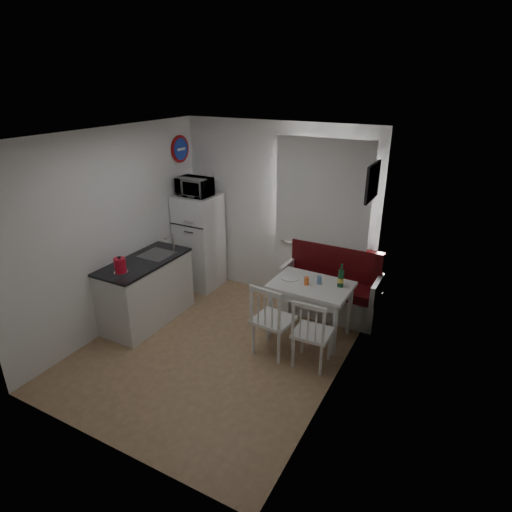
{
  "coord_description": "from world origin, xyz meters",
  "views": [
    {
      "loc": [
        2.56,
        -3.72,
        3.15
      ],
      "look_at": [
        0.31,
        0.5,
        1.13
      ],
      "focal_mm": 30.0,
      "sensor_mm": 36.0,
      "label": 1
    }
  ],
  "objects_px": {
    "microwave": "(195,187)",
    "chair_right": "(310,327)",
    "kitchen_counter": "(147,290)",
    "bench": "(330,292)",
    "chair_left": "(270,314)",
    "wine_bottle": "(341,275)",
    "fridge": "(200,242)",
    "kettle": "(120,265)",
    "dining_table": "(311,290)"
  },
  "relations": [
    {
      "from": "fridge",
      "to": "microwave",
      "type": "relative_size",
      "value": 3.03
    },
    {
      "from": "kitchen_counter",
      "to": "wine_bottle",
      "type": "height_order",
      "value": "kitchen_counter"
    },
    {
      "from": "dining_table",
      "to": "kettle",
      "type": "relative_size",
      "value": 4.39
    },
    {
      "from": "kitchen_counter",
      "to": "microwave",
      "type": "relative_size",
      "value": 2.67
    },
    {
      "from": "kitchen_counter",
      "to": "chair_right",
      "type": "relative_size",
      "value": 2.79
    },
    {
      "from": "kitchen_counter",
      "to": "bench",
      "type": "distance_m",
      "value": 2.55
    },
    {
      "from": "chair_left",
      "to": "wine_bottle",
      "type": "relative_size",
      "value": 1.66
    },
    {
      "from": "wine_bottle",
      "to": "kettle",
      "type": "bearing_deg",
      "value": -152.5
    },
    {
      "from": "fridge",
      "to": "kettle",
      "type": "relative_size",
      "value": 6.57
    },
    {
      "from": "wine_bottle",
      "to": "dining_table",
      "type": "bearing_deg",
      "value": -163.58
    },
    {
      "from": "bench",
      "to": "chair_left",
      "type": "relative_size",
      "value": 2.71
    },
    {
      "from": "kitchen_counter",
      "to": "chair_left",
      "type": "xyz_separation_m",
      "value": [
        1.86,
        0.03,
        0.13
      ]
    },
    {
      "from": "chair_right",
      "to": "wine_bottle",
      "type": "xyz_separation_m",
      "value": [
        0.09,
        0.76,
        0.35
      ]
    },
    {
      "from": "kitchen_counter",
      "to": "chair_right",
      "type": "height_order",
      "value": "kitchen_counter"
    },
    {
      "from": "bench",
      "to": "chair_left",
      "type": "height_order",
      "value": "bench"
    },
    {
      "from": "dining_table",
      "to": "fridge",
      "type": "height_order",
      "value": "fridge"
    },
    {
      "from": "wine_bottle",
      "to": "chair_right",
      "type": "bearing_deg",
      "value": -96.7
    },
    {
      "from": "bench",
      "to": "wine_bottle",
      "type": "bearing_deg",
      "value": -62.37
    },
    {
      "from": "bench",
      "to": "kitchen_counter",
      "type": "bearing_deg",
      "value": -147.83
    },
    {
      "from": "fridge",
      "to": "bench",
      "type": "bearing_deg",
      "value": 2.99
    },
    {
      "from": "chair_right",
      "to": "fridge",
      "type": "distance_m",
      "value": 2.64
    },
    {
      "from": "chair_left",
      "to": "microwave",
      "type": "xyz_separation_m",
      "value": [
        -1.84,
        1.17,
        1.05
      ]
    },
    {
      "from": "microwave",
      "to": "kettle",
      "type": "height_order",
      "value": "microwave"
    },
    {
      "from": "microwave",
      "to": "chair_right",
      "type": "bearing_deg",
      "value": -26.35
    },
    {
      "from": "chair_left",
      "to": "fridge",
      "type": "height_order",
      "value": "fridge"
    },
    {
      "from": "bench",
      "to": "wine_bottle",
      "type": "relative_size",
      "value": 4.49
    },
    {
      "from": "kitchen_counter",
      "to": "bench",
      "type": "xyz_separation_m",
      "value": [
        2.16,
        1.36,
        -0.13
      ]
    },
    {
      "from": "chair_left",
      "to": "fridge",
      "type": "relative_size",
      "value": 0.34
    },
    {
      "from": "dining_table",
      "to": "fridge",
      "type": "bearing_deg",
      "value": 166.58
    },
    {
      "from": "kitchen_counter",
      "to": "fridge",
      "type": "height_order",
      "value": "fridge"
    },
    {
      "from": "fridge",
      "to": "kettle",
      "type": "height_order",
      "value": "fridge"
    },
    {
      "from": "kitchen_counter",
      "to": "dining_table",
      "type": "bearing_deg",
      "value": 18.24
    },
    {
      "from": "kitchen_counter",
      "to": "microwave",
      "type": "distance_m",
      "value": 1.68
    },
    {
      "from": "chair_right",
      "to": "fridge",
      "type": "bearing_deg",
      "value": 150.88
    },
    {
      "from": "kettle",
      "to": "wine_bottle",
      "type": "distance_m",
      "value": 2.71
    },
    {
      "from": "bench",
      "to": "microwave",
      "type": "relative_size",
      "value": 2.77
    },
    {
      "from": "chair_left",
      "to": "dining_table",
      "type": "bearing_deg",
      "value": 75.08
    },
    {
      "from": "dining_table",
      "to": "fridge",
      "type": "distance_m",
      "value": 2.16
    },
    {
      "from": "chair_right",
      "to": "microwave",
      "type": "relative_size",
      "value": 0.96
    },
    {
      "from": "chair_left",
      "to": "kitchen_counter",
      "type": "bearing_deg",
      "value": -173.5
    },
    {
      "from": "fridge",
      "to": "wine_bottle",
      "type": "bearing_deg",
      "value": -10.46
    },
    {
      "from": "dining_table",
      "to": "kettle",
      "type": "xyz_separation_m",
      "value": [
        -2.06,
        -1.15,
        0.36
      ]
    },
    {
      "from": "kitchen_counter",
      "to": "microwave",
      "type": "xyz_separation_m",
      "value": [
        0.02,
        1.19,
        1.18
      ]
    },
    {
      "from": "microwave",
      "to": "kettle",
      "type": "xyz_separation_m",
      "value": [
        0.03,
        -1.65,
        -0.62
      ]
    },
    {
      "from": "dining_table",
      "to": "chair_left",
      "type": "xyz_separation_m",
      "value": [
        -0.25,
        -0.67,
        -0.07
      ]
    },
    {
      "from": "bench",
      "to": "wine_bottle",
      "type": "xyz_separation_m",
      "value": [
        0.29,
        -0.56,
        0.57
      ]
    },
    {
      "from": "bench",
      "to": "kettle",
      "type": "bearing_deg",
      "value": -139.33
    },
    {
      "from": "fridge",
      "to": "wine_bottle",
      "type": "relative_size",
      "value": 4.91
    },
    {
      "from": "kitchen_counter",
      "to": "wine_bottle",
      "type": "bearing_deg",
      "value": 17.99
    },
    {
      "from": "fridge",
      "to": "wine_bottle",
      "type": "distance_m",
      "value": 2.48
    }
  ]
}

